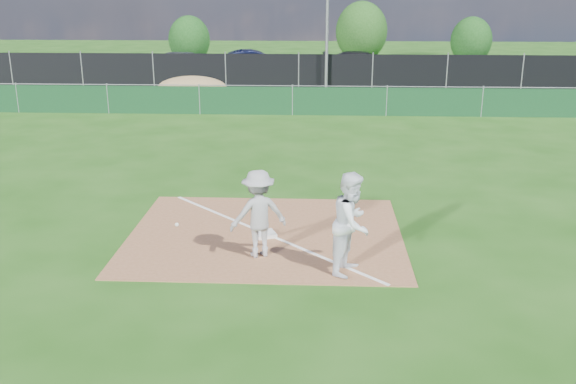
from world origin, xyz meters
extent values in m
plane|color=#1B4A0F|center=(0.00, 10.00, 0.00)|extent=(90.00, 90.00, 0.00)
cube|color=brown|center=(0.00, 1.00, 0.01)|extent=(6.00, 5.00, 0.02)
cube|color=white|center=(0.00, 1.00, 0.03)|extent=(5.01, 5.01, 0.01)
cube|color=#0E3419|center=(0.00, 15.00, 0.60)|extent=(44.00, 0.05, 1.20)
ellipsoid|color=olive|center=(-5.00, 18.50, 0.58)|extent=(3.38, 2.60, 1.17)
cube|color=black|center=(0.00, 23.00, 0.90)|extent=(46.00, 0.04, 1.80)
cube|color=black|center=(0.00, 28.00, 0.01)|extent=(46.00, 9.00, 0.01)
cylinder|color=slate|center=(1.50, 22.70, 4.00)|extent=(0.16, 0.16, 8.00)
cube|color=white|center=(0.00, 0.87, 0.06)|extent=(0.54, 0.54, 0.09)
imported|color=#A5A5A7|center=(-0.04, -0.19, 0.92)|extent=(1.32, 1.04, 1.80)
sphere|color=white|center=(-1.72, -0.14, 0.63)|extent=(0.08, 0.08, 0.08)
imported|color=white|center=(1.79, -0.84, 0.99)|extent=(1.06, 1.18, 1.98)
imported|color=#93969A|center=(-6.92, 26.87, 0.82)|extent=(4.92, 2.35, 1.62)
imported|color=black|center=(-2.90, 27.73, 0.79)|extent=(4.93, 2.41, 1.56)
imported|color=black|center=(3.86, 28.14, 0.74)|extent=(5.15, 2.27, 1.47)
cylinder|color=#382316|center=(-7.96, 33.09, 0.48)|extent=(0.24, 0.24, 0.96)
ellipsoid|color=#134112|center=(-7.96, 33.09, 1.75)|extent=(2.87, 2.87, 3.30)
cylinder|color=#382316|center=(4.08, 34.95, 0.61)|extent=(0.24, 0.24, 1.22)
ellipsoid|color=#1B4513|center=(4.08, 34.95, 2.24)|extent=(3.66, 3.66, 4.21)
cylinder|color=#382316|center=(11.61, 33.86, 0.47)|extent=(0.24, 0.24, 0.94)
ellipsoid|color=#133F12|center=(11.61, 33.86, 1.72)|extent=(2.82, 2.82, 3.24)
camera|label=1|loc=(1.14, -12.21, 5.23)|focal=40.00mm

